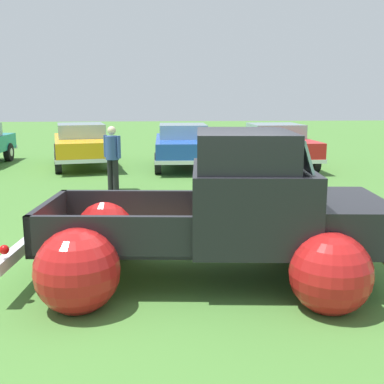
# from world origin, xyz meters

# --- Properties ---
(ground_plane) EXTENTS (80.00, 80.00, 0.00)m
(ground_plane) POSITION_xyz_m (0.00, 0.00, 0.00)
(ground_plane) COLOR #477A33
(vintage_pickup_truck) EXTENTS (4.77, 3.08, 1.96)m
(vintage_pickup_truck) POSITION_xyz_m (0.39, -0.03, 0.76)
(vintage_pickup_truck) COLOR black
(vintage_pickup_truck) RESTS_ON ground
(show_car_1) EXTENTS (2.68, 4.69, 1.43)m
(show_car_1) POSITION_xyz_m (-3.09, 10.41, 0.78)
(show_car_1) COLOR black
(show_car_1) RESTS_ON ground
(show_car_2) EXTENTS (1.90, 4.27, 1.43)m
(show_car_2) POSITION_xyz_m (0.33, 9.87, 0.78)
(show_car_2) COLOR black
(show_car_2) RESTS_ON ground
(show_car_3) EXTENTS (2.02, 4.33, 1.43)m
(show_car_3) POSITION_xyz_m (3.46, 9.80, 0.78)
(show_car_3) COLOR black
(show_car_3) RESTS_ON ground
(spectator_0) EXTENTS (0.48, 0.47, 1.61)m
(spectator_0) POSITION_xyz_m (-1.65, 6.05, 0.92)
(spectator_0) COLOR black
(spectator_0) RESTS_ON ground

